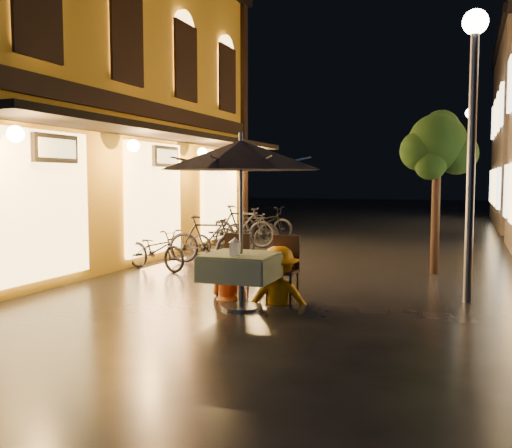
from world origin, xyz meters
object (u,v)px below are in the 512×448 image
at_px(patio_umbrella, 241,155).
at_px(person_yellow, 279,248).
at_px(streetlamp_near, 473,103).
at_px(cafe_table, 241,267).
at_px(person_orange, 229,252).
at_px(bicycle_0, 156,250).
at_px(table_lantern, 235,246).

relative_size(patio_umbrella, person_yellow, 1.51).
bearing_deg(streetlamp_near, patio_umbrella, -152.84).
height_order(cafe_table, person_orange, person_orange).
xyz_separation_m(streetlamp_near, patio_umbrella, (-2.99, -1.53, -0.77)).
distance_m(person_yellow, bicycle_0, 3.81).
distance_m(patio_umbrella, person_orange, 1.62).
height_order(patio_umbrella, person_yellow, patio_umbrella).
distance_m(streetlamp_near, patio_umbrella, 3.44).
xyz_separation_m(cafe_table, patio_umbrella, (-0.00, -0.00, 1.56)).
bearing_deg(table_lantern, person_orange, 117.66).
distance_m(cafe_table, person_orange, 0.74).
bearing_deg(person_orange, table_lantern, 136.27).
height_order(streetlamp_near, table_lantern, streetlamp_near).
distance_m(patio_umbrella, table_lantern, 1.25).
xyz_separation_m(person_orange, person_yellow, (0.81, -0.05, 0.11)).
bearing_deg(cafe_table, patio_umbrella, -91.79).
distance_m(streetlamp_near, table_lantern, 4.00).
height_order(streetlamp_near, cafe_table, streetlamp_near).
bearing_deg(table_lantern, bicycle_0, 135.88).
height_order(streetlamp_near, person_orange, streetlamp_near).
relative_size(streetlamp_near, cafe_table, 4.27).
bearing_deg(person_yellow, person_orange, -14.88).
distance_m(cafe_table, bicycle_0, 3.82).
bearing_deg(person_orange, streetlamp_near, -146.06).
height_order(person_orange, bicycle_0, person_orange).
relative_size(streetlamp_near, bicycle_0, 2.68).
bearing_deg(person_orange, bicycle_0, -20.13).
xyz_separation_m(cafe_table, table_lantern, (-0.00, -0.23, 0.33)).
xyz_separation_m(streetlamp_near, bicycle_0, (-5.83, 1.00, -2.50)).
bearing_deg(bicycle_0, table_lantern, -117.17).
relative_size(person_orange, person_yellow, 0.87).
xyz_separation_m(cafe_table, bicycle_0, (-2.85, 2.53, -0.17)).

